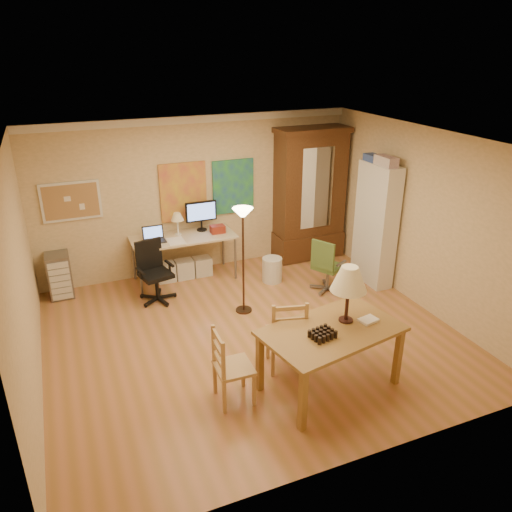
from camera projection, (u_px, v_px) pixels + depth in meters
name	position (u px, v px, depth m)	size (l,w,h in m)	color
floor	(252.00, 335.00, 7.02)	(5.50, 5.50, 0.00)	#A36E39
crown_molding	(194.00, 119.00, 8.05)	(5.50, 0.08, 0.12)	white
corkboard	(71.00, 201.00, 7.79)	(0.90, 0.04, 0.62)	tan
art_panel_left	(183.00, 192.00, 8.44)	(0.80, 0.04, 1.00)	yellow
art_panel_right	(233.00, 187.00, 8.76)	(0.75, 0.04, 0.95)	#245C92
dining_table	(338.00, 315.00, 5.68)	(1.73, 1.23, 1.49)	olive
ladder_chair_back	(287.00, 336.00, 6.15)	(0.55, 0.54, 0.99)	tan
ladder_chair_left	(231.00, 369.00, 5.59)	(0.42, 0.44, 0.92)	tan
torchiere_lamp	(243.00, 230.00, 7.12)	(0.30, 0.30, 1.65)	#382116
computer_desk	(185.00, 252.00, 8.53)	(1.73, 0.76, 1.31)	#C9AE93
office_chair_black	(156.00, 285.00, 7.88)	(0.60, 0.60, 0.97)	black
office_chair_green	(327.00, 277.00, 8.17)	(0.57, 0.57, 0.92)	slate
drawer_cart	(60.00, 275.00, 7.96)	(0.36, 0.43, 0.72)	slate
armoire	(309.00, 203.00, 9.21)	(1.32, 0.63, 2.43)	#3C2210
bookshelf	(376.00, 225.00, 8.22)	(0.31, 0.81, 2.03)	white
wastebin	(272.00, 270.00, 8.51)	(0.34, 0.34, 0.43)	silver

